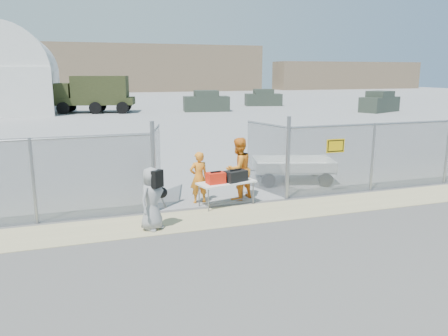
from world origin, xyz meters
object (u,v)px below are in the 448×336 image
object	(u,v)px
security_worker_left	(199,178)
security_worker_right	(238,169)
utility_trailer	(293,170)
folding_table	(226,194)
visitor	(152,199)

from	to	relation	value
security_worker_left	security_worker_right	xyz separation A→B (m)	(1.23, 0.00, 0.17)
security_worker_left	utility_trailer	size ratio (longest dim) A/B	0.43
folding_table	visitor	xyz separation A→B (m)	(-2.33, -1.30, 0.42)
security_worker_left	utility_trailer	bearing A→B (deg)	-164.36
security_worker_right	utility_trailer	bearing A→B (deg)	-174.88
visitor	utility_trailer	world-z (taller)	visitor
folding_table	security_worker_right	size ratio (longest dim) A/B	0.88
utility_trailer	security_worker_left	bearing A→B (deg)	-143.19
utility_trailer	visitor	bearing A→B (deg)	-133.23
security_worker_left	security_worker_right	bearing A→B (deg)	175.04
visitor	folding_table	bearing A→B (deg)	-9.85
security_worker_left	security_worker_right	distance (m)	1.24
visitor	security_worker_right	bearing A→B (deg)	-7.04
security_worker_right	utility_trailer	world-z (taller)	security_worker_right
folding_table	utility_trailer	distance (m)	3.65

